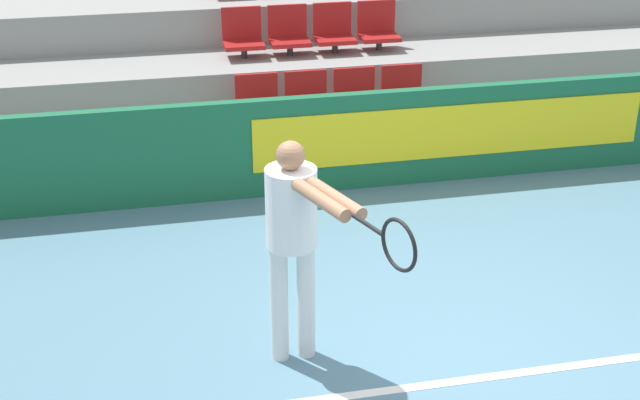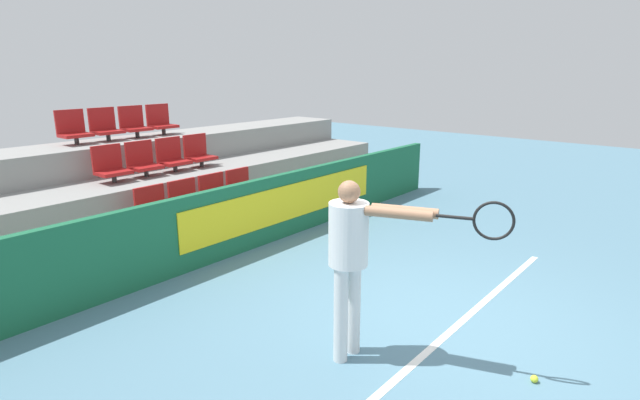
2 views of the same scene
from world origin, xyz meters
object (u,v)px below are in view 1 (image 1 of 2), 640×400
stadium_chair_3 (403,95)px  stadium_chair_6 (334,31)px  stadium_chair_0 (258,105)px  stadium_chair_4 (243,36)px  tennis_player (296,230)px  stadium_chair_2 (356,98)px  stadium_chair_7 (378,28)px  stadium_chair_1 (307,101)px  stadium_chair_5 (289,33)px

stadium_chair_3 → stadium_chair_6: size_ratio=1.00×
stadium_chair_0 → stadium_chair_6: 1.61m
stadium_chair_4 → tennis_player: bearing=-93.3°
stadium_chair_3 → tennis_player: tennis_player is taller
stadium_chair_2 → stadium_chair_4: 1.61m
stadium_chair_6 → stadium_chair_7: (0.54, 0.00, 0.00)m
stadium_chair_1 → stadium_chair_2: 0.54m
stadium_chair_2 → stadium_chair_6: stadium_chair_6 is taller
stadium_chair_4 → stadium_chair_7: bearing=0.0°
stadium_chair_1 → stadium_chair_4: stadium_chair_4 is taller
stadium_chair_1 → stadium_chair_2: size_ratio=1.00×
stadium_chair_0 → stadium_chair_3: bearing=0.0°
stadium_chair_6 → stadium_chair_0: bearing=-134.5°
stadium_chair_0 → stadium_chair_5: (0.54, 1.10, 0.47)m
stadium_chair_1 → stadium_chair_7: (1.08, 1.10, 0.47)m
stadium_chair_5 → stadium_chair_7: size_ratio=1.00×
stadium_chair_2 → stadium_chair_5: (-0.54, 1.10, 0.47)m
tennis_player → stadium_chair_1: bearing=57.0°
stadium_chair_2 → stadium_chair_1: bearing=180.0°
stadium_chair_3 → stadium_chair_4: size_ratio=1.00×
stadium_chair_3 → stadium_chair_6: 1.31m
stadium_chair_6 → stadium_chair_3: bearing=-63.8°
stadium_chair_2 → stadium_chair_3: bearing=0.0°
stadium_chair_2 → stadium_chair_6: (0.00, 1.10, 0.47)m
stadium_chair_4 → tennis_player: (-0.27, -4.75, -0.12)m
stadium_chair_1 → tennis_player: size_ratio=0.33×
tennis_player → stadium_chair_0: bearing=65.2°
stadium_chair_2 → tennis_player: 3.91m
stadium_chair_1 → stadium_chair_5: 1.19m
stadium_chair_1 → stadium_chair_2: same height
stadium_chair_1 → stadium_chair_4: (-0.54, 1.10, 0.47)m
stadium_chair_4 → stadium_chair_5: bearing=0.0°
stadium_chair_2 → stadium_chair_6: bearing=90.0°
stadium_chair_0 → tennis_player: size_ratio=0.33×
stadium_chair_6 → stadium_chair_7: 0.54m
stadium_chair_5 → stadium_chair_7: bearing=0.0°
stadium_chair_1 → stadium_chair_2: bearing=0.0°
stadium_chair_1 → stadium_chair_4: 1.31m
stadium_chair_0 → tennis_player: bearing=-94.2°
stadium_chair_3 → stadium_chair_4: (-1.62, 1.10, 0.47)m
stadium_chair_7 → stadium_chair_1: bearing=-134.5°
stadium_chair_7 → tennis_player: 5.12m
stadium_chair_0 → stadium_chair_1: size_ratio=1.00×
stadium_chair_3 → stadium_chair_1: bearing=180.0°
stadium_chair_1 → stadium_chair_7: bearing=45.5°
stadium_chair_1 → stadium_chair_3: 1.08m
stadium_chair_0 → stadium_chair_3: (1.62, 0.00, 0.00)m
stadium_chair_0 → stadium_chair_1: 0.54m
stadium_chair_7 → stadium_chair_5: bearing=180.0°
stadium_chair_3 → stadium_chair_5: bearing=134.5°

